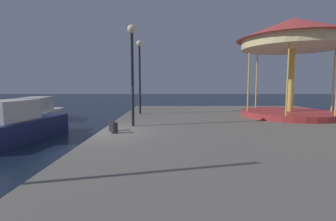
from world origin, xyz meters
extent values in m
plane|color=black|center=(0.00, 0.00, 0.00)|extent=(120.00, 120.00, 0.00)
cube|color=slate|center=(6.67, 0.00, 0.40)|extent=(13.34, 22.43, 0.80)
cube|color=#19214C|center=(-4.51, 1.97, 0.47)|extent=(2.91, 5.66, 0.94)
cube|color=beige|center=(-4.55, 1.70, 1.41)|extent=(1.84, 2.57, 0.93)
cube|color=#4C6070|center=(-4.39, 2.87, 1.60)|extent=(1.31, 0.28, 0.42)
cube|color=white|center=(-6.64, 7.89, 0.36)|extent=(2.86, 5.93, 0.72)
cube|color=beige|center=(-6.65, 7.91, 1.21)|extent=(1.81, 2.68, 0.99)
cube|color=#4C6070|center=(-6.81, 9.16, 1.41)|extent=(1.29, 0.27, 0.44)
cylinder|color=#B23333|center=(9.42, 4.33, 0.95)|extent=(5.20, 5.20, 0.30)
cylinder|color=gold|center=(9.42, 4.33, 2.80)|extent=(0.28, 0.28, 3.41)
cylinder|color=#F2E099|center=(9.42, 4.33, 4.76)|extent=(5.40, 5.40, 0.50)
cone|color=#C63D38|center=(9.42, 4.33, 5.59)|extent=(6.00, 6.00, 1.16)
cylinder|color=gold|center=(11.76, 4.33, 2.80)|extent=(0.08, 0.08, 3.41)
cylinder|color=gold|center=(10.59, 6.36, 2.80)|extent=(0.08, 0.08, 3.41)
cylinder|color=gold|center=(8.24, 6.36, 2.80)|extent=(0.08, 0.08, 3.41)
cylinder|color=gold|center=(7.07, 4.33, 2.80)|extent=(0.08, 0.08, 3.41)
cylinder|color=gold|center=(8.24, 2.29, 2.80)|extent=(0.08, 0.08, 3.41)
cylinder|color=black|center=(1.12, 1.12, 2.74)|extent=(0.12, 0.12, 3.88)
sphere|color=#F9E5B2|center=(1.12, 1.12, 4.86)|extent=(0.36, 0.36, 0.36)
cylinder|color=black|center=(0.92, 5.61, 2.82)|extent=(0.12, 0.12, 4.04)
sphere|color=#F9E5B2|center=(0.92, 5.61, 5.02)|extent=(0.36, 0.36, 0.36)
cylinder|color=#2D2D33|center=(0.47, 0.03, 1.00)|extent=(0.24, 0.24, 0.40)
cylinder|color=#2D2D33|center=(0.66, -0.43, 1.00)|extent=(0.24, 0.24, 0.40)
camera|label=1|loc=(2.62, -9.29, 2.57)|focal=26.23mm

